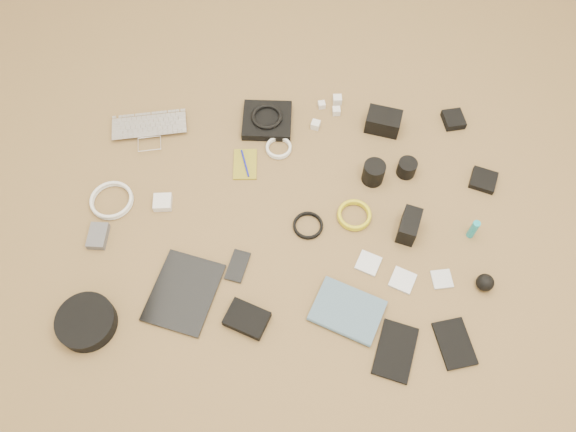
# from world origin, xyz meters

# --- Properties ---
(laptop) EXTENTS (0.32, 0.25, 0.02)m
(laptop) POSITION_xyz_m (-0.55, 0.32, 0.01)
(laptop) COLOR silver
(laptop) RESTS_ON ground
(headphone_pouch) EXTENTS (0.19, 0.18, 0.03)m
(headphone_pouch) POSITION_xyz_m (-0.11, 0.41, 0.02)
(headphone_pouch) COLOR black
(headphone_pouch) RESTS_ON ground
(headphones) EXTENTS (0.13, 0.13, 0.02)m
(headphones) POSITION_xyz_m (-0.11, 0.41, 0.04)
(headphones) COLOR black
(headphones) RESTS_ON headphone_pouch
(charger_a) EXTENTS (0.03, 0.03, 0.02)m
(charger_a) POSITION_xyz_m (0.10, 0.51, 0.01)
(charger_a) COLOR silver
(charger_a) RESTS_ON ground
(charger_b) EXTENTS (0.03, 0.03, 0.03)m
(charger_b) POSITION_xyz_m (0.15, 0.48, 0.01)
(charger_b) COLOR silver
(charger_b) RESTS_ON ground
(charger_c) EXTENTS (0.04, 0.04, 0.03)m
(charger_c) POSITION_xyz_m (0.16, 0.53, 0.02)
(charger_c) COLOR silver
(charger_c) RESTS_ON ground
(charger_d) EXTENTS (0.04, 0.04, 0.03)m
(charger_d) POSITION_xyz_m (0.08, 0.40, 0.01)
(charger_d) COLOR silver
(charger_d) RESTS_ON ground
(dslr_camera) EXTENTS (0.14, 0.11, 0.07)m
(dslr_camera) POSITION_xyz_m (0.33, 0.42, 0.04)
(dslr_camera) COLOR black
(dslr_camera) RESTS_ON ground
(lens_pouch) EXTENTS (0.09, 0.10, 0.03)m
(lens_pouch) POSITION_xyz_m (0.60, 0.46, 0.01)
(lens_pouch) COLOR black
(lens_pouch) RESTS_ON ground
(notebook_olive) EXTENTS (0.09, 0.14, 0.01)m
(notebook_olive) POSITION_xyz_m (-0.18, 0.21, 0.00)
(notebook_olive) COLOR olive
(notebook_olive) RESTS_ON ground
(pen_blue) EXTENTS (0.04, 0.12, 0.01)m
(pen_blue) POSITION_xyz_m (-0.18, 0.21, 0.01)
(pen_blue) COLOR #1318A0
(pen_blue) RESTS_ON notebook_olive
(cable_white_a) EXTENTS (0.12, 0.12, 0.01)m
(cable_white_a) POSITION_xyz_m (-0.06, 0.29, 0.01)
(cable_white_a) COLOR white
(cable_white_a) RESTS_ON ground
(lens_a) EXTENTS (0.10, 0.10, 0.08)m
(lens_a) POSITION_xyz_m (0.29, 0.18, 0.04)
(lens_a) COLOR black
(lens_a) RESTS_ON ground
(lens_b) EXTENTS (0.08, 0.08, 0.06)m
(lens_b) POSITION_xyz_m (0.41, 0.22, 0.03)
(lens_b) COLOR black
(lens_b) RESTS_ON ground
(card_reader) EXTENTS (0.11, 0.11, 0.02)m
(card_reader) POSITION_xyz_m (0.69, 0.19, 0.01)
(card_reader) COLOR black
(card_reader) RESTS_ON ground
(power_brick) EXTENTS (0.07, 0.07, 0.03)m
(power_brick) POSITION_xyz_m (-0.45, 0.03, 0.01)
(power_brick) COLOR silver
(power_brick) RESTS_ON ground
(cable_white_b) EXTENTS (0.19, 0.19, 0.01)m
(cable_white_b) POSITION_xyz_m (-0.63, 0.03, 0.01)
(cable_white_b) COLOR white
(cable_white_b) RESTS_ON ground
(cable_black) EXTENTS (0.11, 0.11, 0.01)m
(cable_black) POSITION_xyz_m (0.07, -0.03, 0.00)
(cable_black) COLOR black
(cable_black) RESTS_ON ground
(cable_yellow) EXTENTS (0.14, 0.14, 0.01)m
(cable_yellow) POSITION_xyz_m (0.23, 0.02, 0.01)
(cable_yellow) COLOR gold
(cable_yellow) RESTS_ON ground
(flash) EXTENTS (0.09, 0.12, 0.08)m
(flash) POSITION_xyz_m (0.41, -0.03, 0.04)
(flash) COLOR black
(flash) RESTS_ON ground
(lens_cleaner) EXTENTS (0.03, 0.03, 0.09)m
(lens_cleaner) POSITION_xyz_m (0.63, -0.03, 0.04)
(lens_cleaner) COLOR teal
(lens_cleaner) RESTS_ON ground
(battery_charger) EXTENTS (0.06, 0.09, 0.03)m
(battery_charger) POSITION_xyz_m (-0.65, -0.12, 0.01)
(battery_charger) COLOR #525256
(battery_charger) RESTS_ON ground
(tablet) EXTENTS (0.26, 0.30, 0.01)m
(tablet) POSITION_xyz_m (-0.33, -0.30, 0.01)
(tablet) COLOR black
(tablet) RESTS_ON ground
(phone) EXTENTS (0.08, 0.12, 0.01)m
(phone) POSITION_xyz_m (-0.16, -0.19, 0.00)
(phone) COLOR black
(phone) RESTS_ON ground
(filter_case_left) EXTENTS (0.09, 0.09, 0.01)m
(filter_case_left) POSITION_xyz_m (0.27, -0.16, 0.01)
(filter_case_left) COLOR silver
(filter_case_left) RESTS_ON ground
(filter_case_mid) EXTENTS (0.10, 0.10, 0.01)m
(filter_case_mid) POSITION_xyz_m (0.39, -0.21, 0.01)
(filter_case_mid) COLOR silver
(filter_case_mid) RESTS_ON ground
(filter_case_right) EXTENTS (0.07, 0.07, 0.01)m
(filter_case_right) POSITION_xyz_m (0.52, -0.20, 0.00)
(filter_case_right) COLOR silver
(filter_case_right) RESTS_ON ground
(air_blower) EXTENTS (0.08, 0.08, 0.06)m
(air_blower) POSITION_xyz_m (0.65, -0.21, 0.03)
(air_blower) COLOR black
(air_blower) RESTS_ON ground
(headphone_case) EXTENTS (0.22, 0.22, 0.05)m
(headphone_case) POSITION_xyz_m (-0.61, -0.42, 0.03)
(headphone_case) COLOR black
(headphone_case) RESTS_ON ground
(drive_case) EXTENTS (0.15, 0.13, 0.03)m
(drive_case) POSITION_xyz_m (-0.11, -0.38, 0.02)
(drive_case) COLOR black
(drive_case) RESTS_ON ground
(paperback) EXTENTS (0.26, 0.23, 0.02)m
(paperback) POSITION_xyz_m (0.18, -0.41, 0.01)
(paperback) COLOR #48657A
(paperback) RESTS_ON ground
(notebook_black_a) EXTENTS (0.15, 0.20, 0.01)m
(notebook_black_a) POSITION_xyz_m (0.36, -0.45, 0.01)
(notebook_black_a) COLOR black
(notebook_black_a) RESTS_ON ground
(notebook_black_b) EXTENTS (0.14, 0.17, 0.01)m
(notebook_black_b) POSITION_xyz_m (0.54, -0.41, 0.01)
(notebook_black_b) COLOR black
(notebook_black_b) RESTS_ON ground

